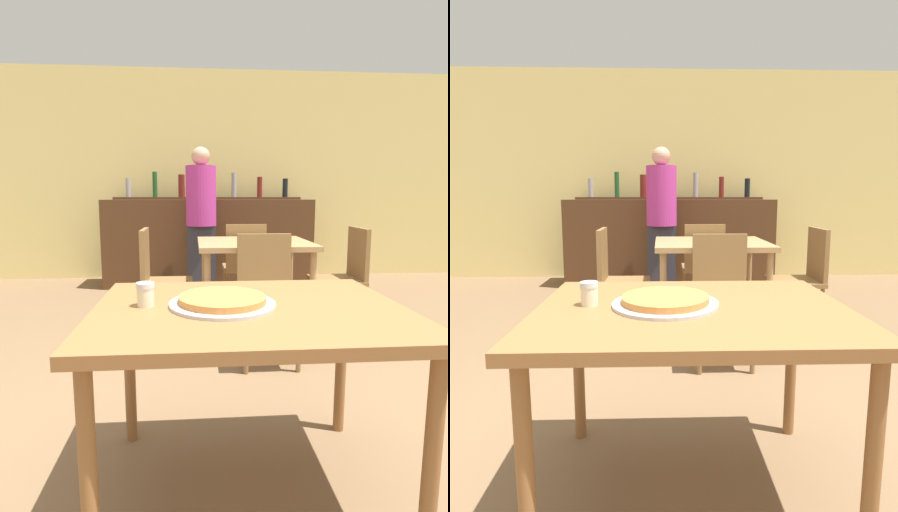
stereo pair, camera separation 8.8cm
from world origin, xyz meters
The scene contains 13 objects.
ground_plane centered at (0.00, 0.00, 0.00)m, with size 16.00×16.00×0.00m, color brown.
wall_back centered at (0.00, 4.22, 1.40)m, with size 8.00×0.05×2.80m.
dining_table_near centered at (0.00, 0.00, 0.66)m, with size 1.11×0.85×0.73m.
dining_table_far centered at (0.30, 1.84, 0.67)m, with size 0.91×0.82×0.76m.
bar_counter centered at (0.00, 3.71, 0.54)m, with size 2.60×0.56×1.08m.
bar_back_shelf centered at (0.00, 3.85, 1.15)m, with size 2.39×0.24×0.35m.
chair_far_side_front centered at (0.30, 1.26, 0.49)m, with size 0.40×0.40×0.86m.
chair_far_side_back centered at (0.30, 2.41, 0.49)m, with size 0.40×0.40×0.86m.
chair_far_side_left centered at (-0.49, 1.84, 0.49)m, with size 0.40×0.40×0.86m.
chair_far_side_right centered at (1.08, 1.84, 0.49)m, with size 0.40×0.40×0.86m.
pizza_tray centered at (-0.10, 0.01, 0.75)m, with size 0.39×0.39×0.04m.
cheese_shaker centered at (-0.37, 0.02, 0.78)m, with size 0.07×0.07×0.09m.
person_standing centered at (-0.10, 3.13, 0.90)m, with size 0.34×0.34×1.66m.
Camera 1 is at (-0.20, -1.39, 1.12)m, focal length 28.00 mm.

